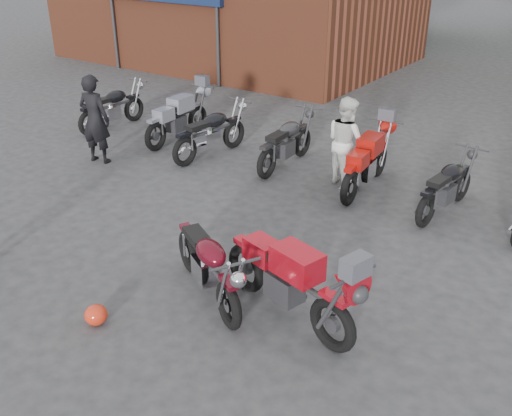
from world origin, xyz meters
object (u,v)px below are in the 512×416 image
Objects in this scene: sportbike at (289,276)px; row_bike_4 at (367,159)px; person_dark at (95,119)px; row_bike_1 at (178,115)px; person_light at (346,141)px; row_bike_0 at (113,105)px; row_bike_3 at (287,139)px; helmet at (96,315)px; vintage_motorcycle at (208,261)px; row_bike_2 at (211,130)px; row_bike_5 at (447,184)px.

sportbike reaches higher than row_bike_4.
person_dark is at bearing 105.48° from row_bike_4.
row_bike_1 is at bearing -116.91° from person_dark.
person_dark is 2.07m from row_bike_1.
row_bike_0 is at bearing 30.10° from person_light.
row_bike_1 is at bearing 88.83° from row_bike_3.
row_bike_3 is at bearing 98.83° from helmet.
person_dark reaches higher than person_light.
row_bike_3 is at bearing 139.41° from vintage_motorcycle.
helmet is 6.97m from row_bike_1.
helmet is at bearing -149.95° from row_bike_1.
vintage_motorcycle is 0.97× the size of row_bike_2.
person_light is (-1.44, 4.30, 0.22)m from sportbike.
row_bike_1 is 1.00× the size of row_bike_4.
sportbike is 6.67m from person_dark.
row_bike_0 is (-5.80, 5.57, 0.44)m from helmet.
vintage_motorcycle is at bearing -153.60° from sportbike.
row_bike_3 is (4.89, 0.29, 0.01)m from row_bike_0.
vintage_motorcycle is 1.55m from helmet.
sportbike is 1.07× the size of row_bike_2.
row_bike_1 is at bearing 123.52° from helmet.
row_bike_3 is at bearing -86.19° from row_bike_0.
row_bike_5 is at bearing -89.24° from row_bike_0.
person_dark is 0.88× the size of row_bike_1.
row_bike_0 is at bearing -63.13° from person_dark.
person_light is 0.86× the size of row_bike_0.
row_bike_4 is (0.94, 5.75, 0.48)m from helmet.
row_bike_2 reaches higher than vintage_motorcycle.
sportbike is at bearing -172.00° from row_bike_4.
sportbike reaches higher than row_bike_5.
sportbike is 4.39m from row_bike_4.
vintage_motorcycle is at bearing -162.30° from row_bike_3.
row_bike_1 is (0.49, 1.98, -0.32)m from person_dark.
sportbike is 7.61× the size of helmet.
person_dark is 1.09× the size of person_light.
person_light reaches higher than row_bike_4.
vintage_motorcycle is 0.94× the size of row_bike_4.
person_light reaches higher than row_bike_0.
row_bike_5 is at bearing 96.88° from sportbike.
person_light is 0.81× the size of row_bike_4.
row_bike_5 is (6.84, 1.82, -0.38)m from person_dark.
row_bike_4 is at bearing -96.11° from row_bike_3.
row_bike_1 and row_bike_4 have the same top height.
row_bike_3 reaches higher than row_bike_5.
row_bike_1 reaches higher than row_bike_3.
row_bike_4 is at bearing 80.68° from helmet.
sportbike is 1.29× the size of person_light.
person_light is (-0.32, 4.52, 0.28)m from vintage_motorcycle.
person_light is at bearing 82.81° from row_bike_4.
sportbike is 1.04× the size of row_bike_1.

